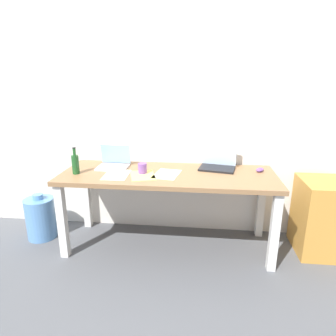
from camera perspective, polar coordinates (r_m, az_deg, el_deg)
The scene contains 13 objects.
ground_plane at distance 3.00m, azimuth 0.00°, elevation -14.57°, with size 8.00×8.00×0.00m, color #515459.
back_wall at distance 2.98m, azimuth 0.89°, elevation 11.76°, with size 5.20×0.08×2.60m, color silver.
desk at distance 2.72m, azimuth 0.00°, elevation -2.90°, with size 1.95×0.70×0.74m.
laptop_left at distance 2.91m, azimuth -10.47°, elevation 0.95°, with size 0.29×0.25×0.21m.
laptop_right at distance 2.86m, azimuth 9.61°, elevation 1.01°, with size 0.37×0.29×0.25m.
beer_bottle at distance 2.78m, azimuth -17.47°, elevation 0.81°, with size 0.06×0.06×0.24m.
computer_mouse at distance 2.86m, azimuth 17.36°, elevation -0.33°, with size 0.06×0.10×0.03m, color #724799.
coffee_mug at distance 2.68m, azimuth -4.97°, elevation -0.08°, with size 0.08×0.08×0.10m, color #724799.
paper_sheet_center at distance 2.66m, azimuth -0.24°, elevation -1.18°, with size 0.21×0.30×0.00m, color white.
paper_yellow_folder at distance 2.64m, azimuth -4.92°, elevation -1.43°, with size 0.21×0.30×0.00m, color #F4E06B.
paper_sheet_front_left at distance 2.68m, azimuth -9.93°, elevation -1.30°, with size 0.21×0.30×0.00m, color white.
water_cooler_jug at distance 3.30m, azimuth -23.40°, elevation -8.83°, with size 0.29×0.29×0.47m.
filing_cabinet at distance 3.09m, azimuth 27.34°, elevation -8.37°, with size 0.40×0.48×0.69m, color #C68938.
Camera 1 is at (0.28, -2.54, 1.57)m, focal length 31.53 mm.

